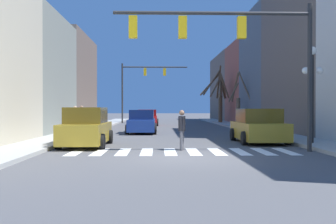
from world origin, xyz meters
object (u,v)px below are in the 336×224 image
at_px(pedestrian_on_right_sidewalk, 75,117).
at_px(street_tree_right_mid, 221,98).
at_px(street_lamp_right_corner, 313,75).
at_px(pedestrian_near_right_corner, 182,126).
at_px(car_parked_left_far, 147,118).
at_px(street_tree_right_far, 218,96).
at_px(traffic_signal_far, 141,80).
at_px(car_parked_right_mid, 142,122).
at_px(car_parked_right_far, 258,127).
at_px(pedestrian_waiting_at_curb, 82,116).
at_px(street_tree_left_mid, 238,102).
at_px(car_driving_toward_lane, 86,128).
at_px(traffic_signal_near, 234,40).

relative_size(pedestrian_on_right_sidewalk, street_tree_right_mid, 0.27).
xyz_separation_m(street_lamp_right_corner, pedestrian_near_right_corner, (-5.88, -1.56, -2.21)).
bearing_deg(car_parked_left_far, street_tree_right_far, 122.40).
height_order(traffic_signal_far, pedestrian_near_right_corner, traffic_signal_far).
height_order(car_parked_right_mid, car_parked_right_far, car_parked_right_far).
distance_m(car_parked_right_mid, car_parked_right_far, 9.65).
bearing_deg(street_tree_right_mid, traffic_signal_far, 170.33).
xyz_separation_m(traffic_signal_far, pedestrian_waiting_at_curb, (-3.20, -18.10, -3.77)).
xyz_separation_m(street_lamp_right_corner, pedestrian_waiting_at_curb, (-11.96, 9.27, -2.01)).
bearing_deg(street_tree_left_mid, street_tree_right_far, 95.96).
height_order(car_parked_left_far, car_driving_toward_lane, car_driving_toward_lane).
distance_m(street_lamp_right_corner, street_tree_right_mid, 25.87).
bearing_deg(pedestrian_waiting_at_curb, pedestrian_on_right_sidewalk, -66.31).
distance_m(car_parked_right_far, pedestrian_on_right_sidewalk, 12.10).
xyz_separation_m(car_driving_toward_lane, street_tree_right_far, (9.81, 25.88, 2.19)).
height_order(traffic_signal_far, street_lamp_right_corner, traffic_signal_far).
height_order(car_parked_right_far, street_tree_right_far, street_tree_right_far).
bearing_deg(car_parked_left_far, street_lamp_right_corner, 20.37).
xyz_separation_m(car_parked_right_far, street_tree_left_mid, (2.50, 16.96, 1.47)).
relative_size(car_parked_right_mid, car_parked_right_far, 1.10).
bearing_deg(pedestrian_near_right_corner, street_tree_right_mid, 2.39).
xyz_separation_m(traffic_signal_far, car_parked_right_far, (6.83, -25.56, -4.15)).
distance_m(car_parked_left_far, street_tree_right_mid, 9.48).
xyz_separation_m(street_lamp_right_corner, street_tree_right_mid, (0.12, 25.87, -0.33)).
height_order(street_lamp_right_corner, car_driving_toward_lane, street_lamp_right_corner).
relative_size(street_lamp_right_corner, car_parked_right_mid, 0.89).
relative_size(car_driving_toward_lane, street_tree_right_mid, 0.70).
distance_m(pedestrian_waiting_at_curb, pedestrian_near_right_corner, 12.42).
height_order(traffic_signal_far, street_tree_right_far, traffic_signal_far).
xyz_separation_m(car_driving_toward_lane, pedestrian_waiting_at_curb, (-1.95, 9.06, 0.36)).
relative_size(street_tree_left_mid, street_tree_right_mid, 0.79).
bearing_deg(car_driving_toward_lane, pedestrian_waiting_at_curb, 12.15).
bearing_deg(pedestrian_waiting_at_curb, traffic_signal_far, 115.39).
height_order(traffic_signal_near, street_tree_left_mid, traffic_signal_near).
distance_m(traffic_signal_near, car_driving_toward_lane, 7.42).
xyz_separation_m(street_tree_left_mid, street_tree_right_far, (-0.76, 7.31, 0.74)).
bearing_deg(car_parked_right_mid, car_parked_left_far, 179.80).
bearing_deg(traffic_signal_near, pedestrian_near_right_corner, 163.87).
xyz_separation_m(pedestrian_near_right_corner, street_tree_right_mid, (6.00, 27.43, 1.88)).
bearing_deg(street_tree_right_far, pedestrian_on_right_sidewalk, -123.87).
height_order(traffic_signal_near, pedestrian_near_right_corner, traffic_signal_near).
height_order(traffic_signal_near, car_parked_right_far, traffic_signal_near).
bearing_deg(traffic_signal_near, car_parked_left_far, 99.66).
relative_size(car_driving_toward_lane, street_tree_left_mid, 0.88).
height_order(traffic_signal_near, street_lamp_right_corner, traffic_signal_near).
relative_size(traffic_signal_far, car_parked_right_far, 1.72).
xyz_separation_m(pedestrian_near_right_corner, street_tree_left_mid, (6.45, 20.34, 1.30)).
height_order(car_parked_right_far, pedestrian_near_right_corner, car_parked_right_far).
distance_m(car_parked_right_mid, pedestrian_waiting_at_curb, 4.06).
relative_size(traffic_signal_near, street_tree_right_far, 1.32).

